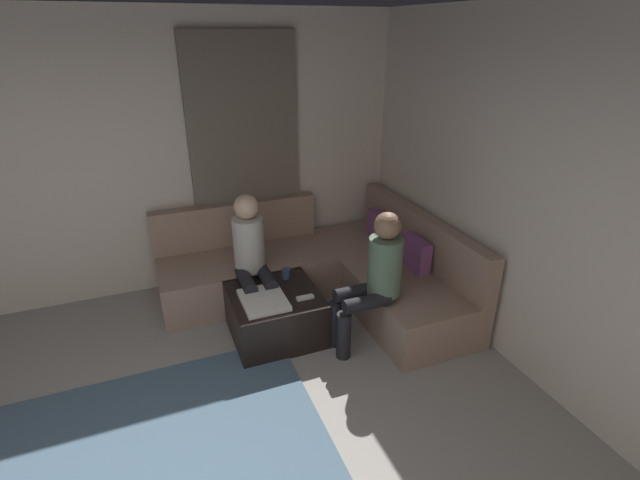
% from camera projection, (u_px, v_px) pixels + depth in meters
% --- Properties ---
extents(wall_back, '(6.00, 0.12, 2.70)m').
position_uv_depth(wall_back, '(618.00, 236.00, 2.81)').
color(wall_back, beige).
rests_on(wall_back, ground_plane).
extents(wall_left, '(0.12, 6.00, 2.70)m').
position_uv_depth(wall_left, '(106.00, 164.00, 4.30)').
color(wall_left, beige).
rests_on(wall_left, ground_plane).
extents(curtain_panel, '(0.06, 1.10, 2.50)m').
position_uv_depth(curtain_panel, '(246.00, 163.00, 4.70)').
color(curtain_panel, '#726659').
rests_on(curtain_panel, ground_plane).
extents(sectional_couch, '(2.10, 2.55, 0.87)m').
position_uv_depth(sectional_couch, '(326.00, 270.00, 4.66)').
color(sectional_couch, '#9E7F6B').
rests_on(sectional_couch, ground_plane).
extents(ottoman, '(0.76, 0.76, 0.42)m').
position_uv_depth(ottoman, '(275.00, 314.00, 4.07)').
color(ottoman, black).
rests_on(ottoman, ground_plane).
extents(folded_blanket, '(0.44, 0.36, 0.04)m').
position_uv_depth(folded_blanket, '(264.00, 300.00, 3.85)').
color(folded_blanket, white).
rests_on(folded_blanket, ottoman).
extents(coffee_mug, '(0.08, 0.08, 0.10)m').
position_uv_depth(coffee_mug, '(286.00, 273.00, 4.21)').
color(coffee_mug, '#334C72').
rests_on(coffee_mug, ottoman).
extents(game_remote, '(0.05, 0.15, 0.02)m').
position_uv_depth(game_remote, '(305.00, 298.00, 3.90)').
color(game_remote, white).
rests_on(game_remote, ottoman).
extents(person_on_couch_back, '(0.30, 0.60, 1.20)m').
position_uv_depth(person_on_couch_back, '(374.00, 276.00, 3.77)').
color(person_on_couch_back, black).
rests_on(person_on_couch_back, ground_plane).
extents(person_on_couch_side, '(0.60, 0.30, 1.20)m').
position_uv_depth(person_on_couch_side, '(252.00, 256.00, 4.11)').
color(person_on_couch_side, black).
rests_on(person_on_couch_side, ground_plane).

